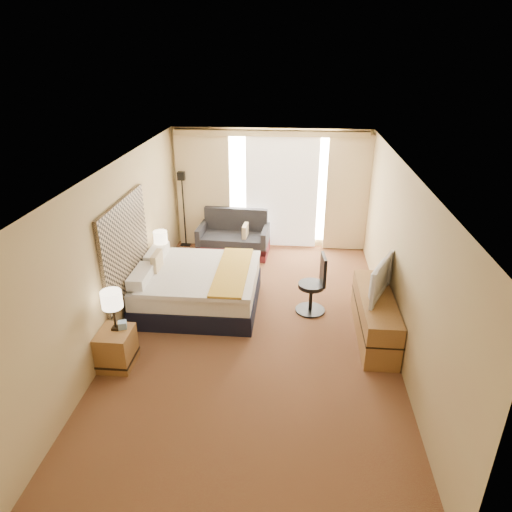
# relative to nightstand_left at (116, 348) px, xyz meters

# --- Properties ---
(floor) EXTENTS (4.20, 7.00, 0.02)m
(floor) POSITION_rel_nightstand_left_xyz_m (1.87, 1.05, -0.28)
(floor) COLOR #511917
(floor) RESTS_ON ground
(ceiling) EXTENTS (4.20, 7.00, 0.02)m
(ceiling) POSITION_rel_nightstand_left_xyz_m (1.87, 1.05, 2.33)
(ceiling) COLOR silver
(ceiling) RESTS_ON wall_back
(wall_back) EXTENTS (4.20, 0.02, 2.60)m
(wall_back) POSITION_rel_nightstand_left_xyz_m (1.87, 4.55, 1.02)
(wall_back) COLOR tan
(wall_back) RESTS_ON ground
(wall_front) EXTENTS (4.20, 0.02, 2.60)m
(wall_front) POSITION_rel_nightstand_left_xyz_m (1.87, -2.45, 1.02)
(wall_front) COLOR tan
(wall_front) RESTS_ON ground
(wall_left) EXTENTS (0.02, 7.00, 2.60)m
(wall_left) POSITION_rel_nightstand_left_xyz_m (-0.23, 1.05, 1.02)
(wall_left) COLOR tan
(wall_left) RESTS_ON ground
(wall_right) EXTENTS (0.02, 7.00, 2.60)m
(wall_right) POSITION_rel_nightstand_left_xyz_m (3.97, 1.05, 1.02)
(wall_right) COLOR tan
(wall_right) RESTS_ON ground
(headboard) EXTENTS (0.06, 1.85, 1.50)m
(headboard) POSITION_rel_nightstand_left_xyz_m (-0.19, 1.25, 1.01)
(headboard) COLOR black
(headboard) RESTS_ON wall_left
(nightstand_left) EXTENTS (0.45, 0.52, 0.55)m
(nightstand_left) POSITION_rel_nightstand_left_xyz_m (0.00, 0.00, 0.00)
(nightstand_left) COLOR #996737
(nightstand_left) RESTS_ON floor
(nightstand_right) EXTENTS (0.45, 0.52, 0.55)m
(nightstand_right) POSITION_rel_nightstand_left_xyz_m (0.00, 2.50, 0.00)
(nightstand_right) COLOR #996737
(nightstand_right) RESTS_ON floor
(media_dresser) EXTENTS (0.50, 1.80, 0.70)m
(media_dresser) POSITION_rel_nightstand_left_xyz_m (3.70, 1.05, 0.07)
(media_dresser) COLOR #996737
(media_dresser) RESTS_ON floor
(window) EXTENTS (2.30, 0.02, 2.30)m
(window) POSITION_rel_nightstand_left_xyz_m (2.12, 4.52, 1.04)
(window) COLOR white
(window) RESTS_ON wall_back
(curtains) EXTENTS (4.12, 0.19, 2.56)m
(curtains) POSITION_rel_nightstand_left_xyz_m (1.87, 4.44, 1.13)
(curtains) COLOR beige
(curtains) RESTS_ON floor
(bed) EXTENTS (2.00, 1.83, 0.97)m
(bed) POSITION_rel_nightstand_left_xyz_m (0.81, 1.73, 0.08)
(bed) COLOR black
(bed) RESTS_ON floor
(loveseat) EXTENTS (1.54, 0.89, 0.94)m
(loveseat) POSITION_rel_nightstand_left_xyz_m (1.13, 4.01, 0.03)
(loveseat) COLOR #57191E
(loveseat) RESTS_ON floor
(floor_lamp) EXTENTS (0.21, 0.21, 1.70)m
(floor_lamp) POSITION_rel_nightstand_left_xyz_m (-0.03, 4.35, 0.92)
(floor_lamp) COLOR black
(floor_lamp) RESTS_ON floor
(desk_chair) EXTENTS (0.50, 0.50, 1.03)m
(desk_chair) POSITION_rel_nightstand_left_xyz_m (2.79, 1.71, 0.18)
(desk_chair) COLOR black
(desk_chair) RESTS_ON floor
(lamp_left) EXTENTS (0.28, 0.28, 0.60)m
(lamp_left) POSITION_rel_nightstand_left_xyz_m (0.01, 0.07, 0.74)
(lamp_left) COLOR black
(lamp_left) RESTS_ON nightstand_left
(lamp_right) EXTENTS (0.25, 0.25, 0.52)m
(lamp_right) POSITION_rel_nightstand_left_xyz_m (-0.01, 2.45, 0.68)
(lamp_right) COLOR black
(lamp_right) RESTS_ON nightstand_right
(tissue_box) EXTENTS (0.14, 0.14, 0.10)m
(tissue_box) POSITION_rel_nightstand_left_xyz_m (0.09, 0.10, 0.33)
(tissue_box) COLOR #7B9DBF
(tissue_box) RESTS_ON nightstand_left
(telephone) EXTENTS (0.22, 0.19, 0.07)m
(telephone) POSITION_rel_nightstand_left_xyz_m (0.10, 2.60, 0.31)
(telephone) COLOR black
(telephone) RESTS_ON nightstand_right
(television) EXTENTS (0.53, 0.95, 0.57)m
(television) POSITION_rel_nightstand_left_xyz_m (3.65, 1.12, 0.71)
(television) COLOR black
(television) RESTS_ON media_dresser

